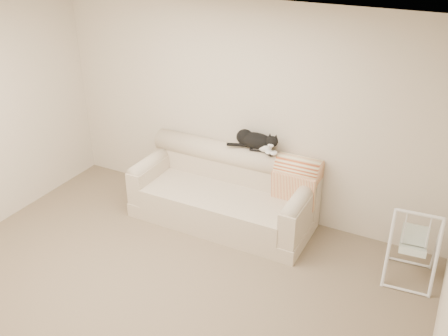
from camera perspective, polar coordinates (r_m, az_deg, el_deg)
name	(u,v)px	position (r m, az deg, el deg)	size (l,w,h in m)	color
ground_plane	(157,298)	(5.17, -7.62, -14.53)	(5.00, 5.00, 0.00)	#6F604E
room_shell	(146,161)	(4.31, -8.86, 0.79)	(5.04, 4.04, 2.60)	beige
sofa	(225,193)	(6.11, 0.10, -2.90)	(2.20, 0.93, 0.90)	beige
remote_a	(257,150)	(5.92, 3.82, 2.09)	(0.19, 0.08, 0.03)	black
remote_b	(268,153)	(5.86, 5.03, 1.74)	(0.17, 0.13, 0.02)	black
tuxedo_cat	(256,141)	(5.90, 3.67, 3.13)	(0.64, 0.24, 0.25)	black
throw_blanket	(298,173)	(5.83, 8.47, -0.60)	(0.52, 0.38, 0.58)	#BB4C22
baby_swing	(413,246)	(5.48, 20.81, -8.29)	(0.53, 0.56, 0.80)	white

